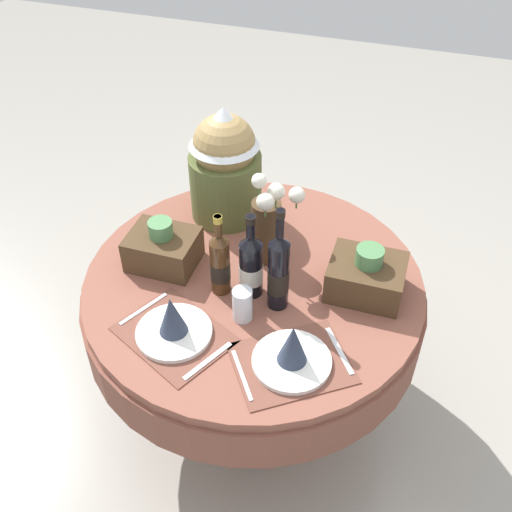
{
  "coord_description": "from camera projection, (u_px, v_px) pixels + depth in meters",
  "views": [
    {
      "loc": [
        0.48,
        -1.46,
        2.19
      ],
      "look_at": [
        0.0,
        0.03,
        0.82
      ],
      "focal_mm": 42.86,
      "sensor_mm": 36.0,
      "label": 1
    }
  ],
  "objects": [
    {
      "name": "ground",
      "position": [
        254.0,
        404.0,
        2.59
      ],
      "size": [
        8.0,
        8.0,
        0.0
      ],
      "primitive_type": "plane",
      "color": "#9E998E"
    },
    {
      "name": "dining_table",
      "position": [
        254.0,
        305.0,
        2.19
      ],
      "size": [
        1.2,
        1.2,
        0.74
      ],
      "color": "brown",
      "rests_on": "ground"
    },
    {
      "name": "place_setting_left",
      "position": [
        173.0,
        325.0,
        1.89
      ],
      "size": [
        0.42,
        0.38,
        0.16
      ],
      "color": "brown",
      "rests_on": "dining_table"
    },
    {
      "name": "place_setting_right",
      "position": [
        292.0,
        353.0,
        1.8
      ],
      "size": [
        0.43,
        0.41,
        0.16
      ],
      "color": "brown",
      "rests_on": "dining_table"
    },
    {
      "name": "flower_vase",
      "position": [
        268.0,
        223.0,
        2.08
      ],
      "size": [
        0.18,
        0.15,
        0.37
      ],
      "color": "#47331E",
      "rests_on": "dining_table"
    },
    {
      "name": "wine_bottle_left",
      "position": [
        220.0,
        263.0,
        1.99
      ],
      "size": [
        0.07,
        0.07,
        0.31
      ],
      "color": "#422814",
      "rests_on": "dining_table"
    },
    {
      "name": "wine_bottle_centre",
      "position": [
        278.0,
        272.0,
        1.92
      ],
      "size": [
        0.07,
        0.07,
        0.39
      ],
      "color": "black",
      "rests_on": "dining_table"
    },
    {
      "name": "wine_bottle_right",
      "position": [
        251.0,
        265.0,
        1.98
      ],
      "size": [
        0.08,
        0.08,
        0.32
      ],
      "color": "black",
      "rests_on": "dining_table"
    },
    {
      "name": "tumbler_near_right",
      "position": [
        242.0,
        305.0,
        1.93
      ],
      "size": [
        0.07,
        0.07,
        0.12
      ],
      "primitive_type": "cylinder",
      "color": "silver",
      "rests_on": "dining_table"
    },
    {
      "name": "gift_tub_back_left",
      "position": [
        225.0,
        160.0,
        2.23
      ],
      "size": [
        0.27,
        0.27,
        0.45
      ],
      "color": "#566033",
      "rests_on": "dining_table"
    },
    {
      "name": "woven_basket_side_left",
      "position": [
        163.0,
        248.0,
        2.13
      ],
      "size": [
        0.23,
        0.19,
        0.18
      ],
      "color": "#47331E",
      "rests_on": "dining_table"
    },
    {
      "name": "woven_basket_side_right",
      "position": [
        366.0,
        276.0,
        2.02
      ],
      "size": [
        0.25,
        0.2,
        0.18
      ],
      "color": "#47331E",
      "rests_on": "dining_table"
    }
  ]
}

